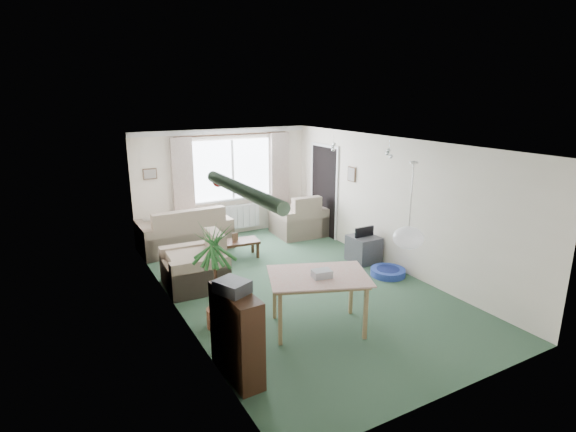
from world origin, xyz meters
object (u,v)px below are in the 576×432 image
sofa (184,228)px  dining_table (318,303)px  tv_cube (364,249)px  pet_bed (388,272)px  coffee_table (239,249)px  bookshelf (236,334)px  armchair_corner (298,214)px  houseplant (216,277)px  armchair_left (194,261)px

sofa → dining_table: size_ratio=1.49×
tv_cube → pet_bed: 0.80m
coffee_table → bookshelf: bookshelf is taller
pet_bed → bookshelf: bearing=-157.9°
coffee_table → dining_table: bearing=-92.4°
armchair_corner → bookshelf: bookshelf is taller
coffee_table → tv_cube: tv_cube is taller
dining_table → sofa: bearing=98.9°
tv_cube → armchair_corner: bearing=95.9°
bookshelf → dining_table: (1.39, 0.46, -0.14)m
armchair_corner → pet_bed: 2.91m
coffee_table → bookshelf: bearing=-113.2°
armchair_corner → tv_cube: bearing=99.5°
dining_table → coffee_table: bearing=87.6°
sofa → pet_bed: size_ratio=2.99×
coffee_table → houseplant: (-1.33, -2.38, 0.57)m
armchair_corner → tv_cube: 2.13m
coffee_table → houseplant: houseplant is taller
tv_cube → sofa: bearing=139.4°
sofa → tv_cube: (2.80, -2.38, -0.21)m
sofa → armchair_left: 1.97m
dining_table → tv_cube: size_ratio=2.22×
coffee_table → pet_bed: coffee_table is taller
sofa → armchair_left: size_ratio=1.81×
armchair_corner → bookshelf: 5.43m
armchair_corner → coffee_table: 1.97m
pet_bed → armchair_left: bearing=158.8°
bookshelf → coffee_table: bearing=63.7°
bookshelf → pet_bed: 3.79m
sofa → tv_cube: 3.68m
sofa → armchair_left: bearing=77.1°
pet_bed → tv_cube: bearing=86.1°
armchair_left → bookshelf: 2.66m
sofa → armchair_corner: armchair_corner is taller
houseplant → dining_table: size_ratio=1.22×
houseplant → bookshelf: bearing=-99.3°
armchair_corner → pet_bed: armchair_corner is taller
armchair_corner → armchair_left: size_ratio=1.05×
armchair_corner → bookshelf: (-3.31, -4.30, 0.05)m
dining_table → pet_bed: dining_table is taller
armchair_left → coffee_table: armchair_left is taller
armchair_corner → pet_bed: bearing=96.9°
sofa → armchair_left: sofa is taller
bookshelf → pet_bed: bearing=19.1°
armchair_left → coffee_table: 1.51m
armchair_left → tv_cube: (3.20, -0.45, -0.20)m
sofa → armchair_left: (-0.40, -1.93, -0.00)m
sofa → pet_bed: bearing=130.0°
armchair_corner → dining_table: armchair_corner is taller
sofa → armchair_corner: size_ratio=1.72×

